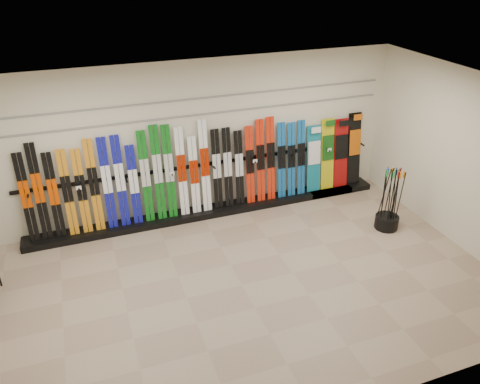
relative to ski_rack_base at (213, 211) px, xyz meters
name	(u,v)px	position (x,y,z in m)	size (l,w,h in m)	color
floor	(242,285)	(-0.22, -2.28, -0.06)	(8.00, 8.00, 0.00)	gray
back_wall	(196,141)	(-0.22, 0.22, 1.44)	(8.00, 8.00, 0.00)	beige
right_wall	(465,162)	(3.78, -2.28, 1.44)	(5.00, 5.00, 0.00)	beige
ceiling	(242,99)	(-0.22, -2.28, 2.94)	(8.00, 8.00, 0.00)	silver
ski_rack_base	(213,211)	(0.00, 0.00, 0.00)	(8.00, 0.40, 0.12)	black
skis	(175,175)	(-0.70, 0.05, 0.88)	(5.36, 0.24, 1.81)	black
snowboards	(335,154)	(2.72, 0.07, 0.80)	(1.26, 0.24, 1.55)	#14728C
pole_bin	(386,222)	(2.92, -1.63, 0.07)	(0.44, 0.44, 0.25)	black
ski_poles	(391,199)	(2.93, -1.63, 0.55)	(0.33, 0.33, 1.18)	black
slatwall_rail_0	(195,115)	(-0.22, 0.20, 1.94)	(7.60, 0.02, 0.03)	gray
slatwall_rail_1	(194,99)	(-0.22, 0.20, 2.24)	(7.60, 0.02, 0.03)	gray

